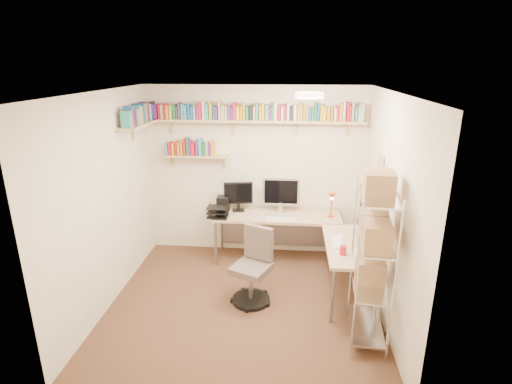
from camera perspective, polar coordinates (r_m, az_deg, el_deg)
ground at (r=5.04m, az=-1.75°, el=-15.59°), size 3.20×3.20×0.00m
room_shell at (r=4.38m, az=-1.88°, el=1.53°), size 3.24×3.04×2.52m
wall_shelves at (r=5.59m, az=-4.76°, el=10.12°), size 3.12×1.09×0.80m
corner_desk at (r=5.53m, az=4.30°, el=-4.28°), size 2.17×1.79×1.22m
office_chair at (r=4.91m, az=-0.41°, el=-11.23°), size 0.54×0.55×0.93m
wire_rack at (r=4.12m, az=16.54°, el=-6.08°), size 0.42×0.75×1.81m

